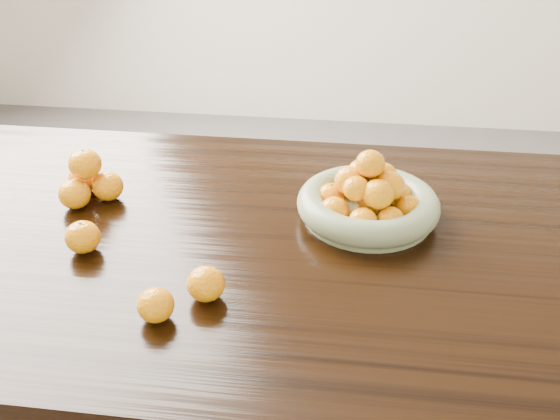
# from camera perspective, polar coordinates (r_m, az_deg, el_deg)

# --- Properties ---
(dining_table) EXTENTS (2.00, 1.00, 0.75)m
(dining_table) POSITION_cam_1_polar(r_m,az_deg,el_deg) (1.37, -1.35, -5.62)
(dining_table) COLOR black
(dining_table) RESTS_ON ground
(fruit_bowl) EXTENTS (0.31, 0.31, 0.16)m
(fruit_bowl) POSITION_cam_1_polar(r_m,az_deg,el_deg) (1.37, 8.06, 0.83)
(fruit_bowl) COLOR gray
(fruit_bowl) RESTS_ON dining_table
(orange_pyramid) EXTENTS (0.14, 0.15, 0.12)m
(orange_pyramid) POSITION_cam_1_polar(r_m,az_deg,el_deg) (1.50, -17.16, 2.61)
(orange_pyramid) COLOR #FF9F07
(orange_pyramid) RESTS_ON dining_table
(loose_orange_0) EXTENTS (0.07, 0.07, 0.07)m
(loose_orange_0) POSITION_cam_1_polar(r_m,az_deg,el_deg) (1.31, -17.59, -2.37)
(loose_orange_0) COLOR #FF9F07
(loose_orange_0) RESTS_ON dining_table
(loose_orange_1) EXTENTS (0.07, 0.07, 0.06)m
(loose_orange_1) POSITION_cam_1_polar(r_m,az_deg,el_deg) (1.10, -11.30, -8.53)
(loose_orange_1) COLOR #FF9F07
(loose_orange_1) RESTS_ON dining_table
(loose_orange_2) EXTENTS (0.07, 0.07, 0.06)m
(loose_orange_2) POSITION_cam_1_polar(r_m,az_deg,el_deg) (1.13, -6.80, -6.72)
(loose_orange_2) COLOR #FF9F07
(loose_orange_2) RESTS_ON dining_table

